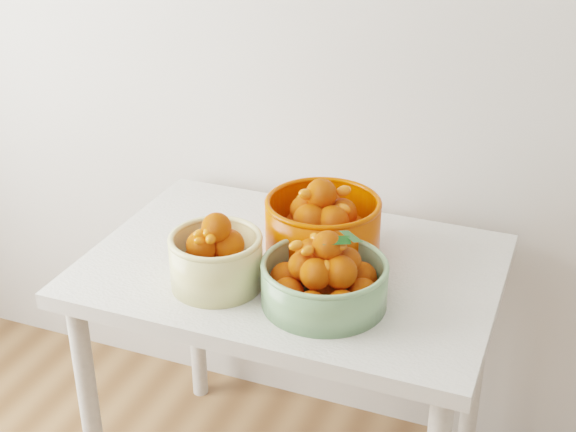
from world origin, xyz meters
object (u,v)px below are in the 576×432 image
Objects in this scene: table at (292,296)px; bowl_orange at (323,226)px; bowl_green at (324,279)px; bowl_cream at (216,258)px.

bowl_orange reaches higher than table.
bowl_green is (0.13, -0.14, 0.16)m from table.
table is at bearing 132.91° from bowl_green.
bowl_green is 0.22m from bowl_orange.
bowl_orange reaches higher than bowl_cream.
bowl_cream is 0.29m from bowl_orange.
bowl_green is at bearing 3.74° from bowl_cream.
bowl_green is (0.26, 0.02, -0.01)m from bowl_cream.
bowl_cream is 0.26m from bowl_green.
table is at bearing -132.01° from bowl_orange.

